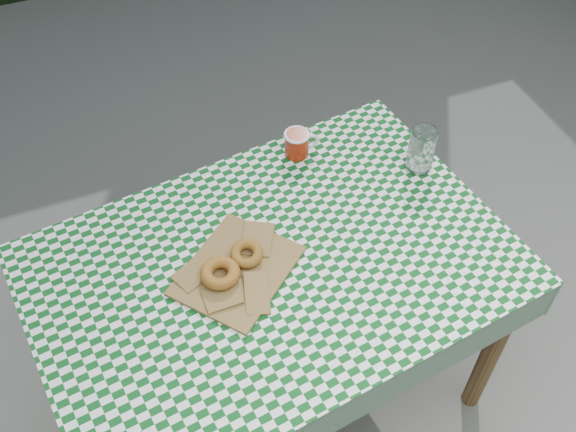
% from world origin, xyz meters
% --- Properties ---
extents(ground, '(60.00, 60.00, 0.00)m').
position_xyz_m(ground, '(0.00, 0.00, 0.00)').
color(ground, '#5B5B55').
rests_on(ground, ground).
extents(table, '(1.39, 1.02, 0.75)m').
position_xyz_m(table, '(0.04, -0.10, 0.38)').
color(table, '#55381D').
rests_on(table, ground).
extents(tablecloth, '(1.41, 1.05, 0.01)m').
position_xyz_m(tablecloth, '(0.04, -0.10, 0.75)').
color(tablecloth, '#0B4818').
rests_on(tablecloth, table).
extents(paper_bag, '(0.41, 0.40, 0.02)m').
position_xyz_m(paper_bag, '(-0.06, -0.09, 0.76)').
color(paper_bag, olive).
rests_on(paper_bag, tablecloth).
extents(bagel_front, '(0.11, 0.11, 0.03)m').
position_xyz_m(bagel_front, '(-0.11, -0.10, 0.79)').
color(bagel_front, '#A27121').
rests_on(bagel_front, paper_bag).
extents(bagel_back, '(0.11, 0.11, 0.03)m').
position_xyz_m(bagel_back, '(-0.02, -0.06, 0.79)').
color(bagel_back, '#8A5E1C').
rests_on(bagel_back, paper_bag).
extents(coffee_mug, '(0.16, 0.16, 0.08)m').
position_xyz_m(coffee_mug, '(0.26, 0.28, 0.80)').
color(coffee_mug, maroon).
rests_on(coffee_mug, tablecloth).
extents(drinking_glass, '(0.11, 0.11, 0.15)m').
position_xyz_m(drinking_glass, '(0.59, 0.09, 0.83)').
color(drinking_glass, silver).
rests_on(drinking_glass, tablecloth).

